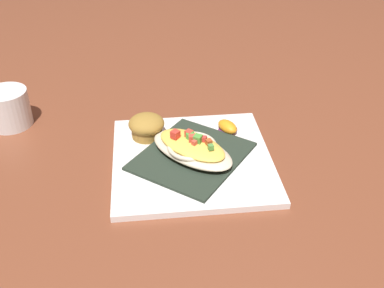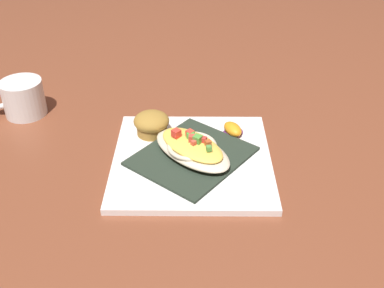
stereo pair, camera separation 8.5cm
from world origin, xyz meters
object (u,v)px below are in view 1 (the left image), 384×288
(square_plate, at_px, (192,160))
(muffin, at_px, (147,126))
(coffee_mug, at_px, (8,110))
(orange_garnish, at_px, (227,128))
(gratin_dish, at_px, (192,148))

(square_plate, relative_size, muffin, 4.16)
(muffin, height_order, coffee_mug, coffee_mug)
(square_plate, xyz_separation_m, orange_garnish, (0.06, -0.10, 0.02))
(square_plate, relative_size, orange_garnish, 5.01)
(gratin_dish, relative_size, orange_garnish, 3.33)
(coffee_mug, bearing_deg, muffin, -122.63)
(gratin_dish, distance_m, orange_garnish, 0.12)
(orange_garnish, bearing_deg, square_plate, 121.04)
(gratin_dish, bearing_deg, square_plate, 165.71)
(orange_garnish, relative_size, coffee_mug, 0.50)
(gratin_dish, xyz_separation_m, muffin, (0.10, 0.06, 0.00))
(square_plate, relative_size, coffee_mug, 2.49)
(square_plate, bearing_deg, muffin, 31.13)
(gratin_dish, relative_size, muffin, 2.77)
(square_plate, distance_m, muffin, 0.12)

